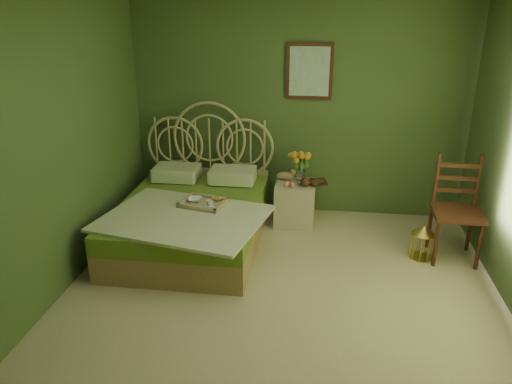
# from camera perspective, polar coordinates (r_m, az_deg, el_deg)

# --- Properties ---
(floor) EXTENTS (4.50, 4.50, 0.00)m
(floor) POSITION_cam_1_polar(r_m,az_deg,el_deg) (4.50, 2.60, -13.20)
(floor) COLOR beige
(floor) RESTS_ON ground
(wall_back) EXTENTS (4.00, 0.00, 4.00)m
(wall_back) POSITION_cam_1_polar(r_m,az_deg,el_deg) (6.08, 4.81, 9.43)
(wall_back) COLOR #4B6032
(wall_back) RESTS_ON floor
(wall_left) EXTENTS (0.00, 4.50, 4.50)m
(wall_left) POSITION_cam_1_polar(r_m,az_deg,el_deg) (4.53, -23.23, 3.57)
(wall_left) COLOR #4B6032
(wall_left) RESTS_ON floor
(wall_art) EXTENTS (0.54, 0.04, 0.64)m
(wall_art) POSITION_cam_1_polar(r_m,az_deg,el_deg) (5.97, 6.12, 13.55)
(wall_art) COLOR #381B0F
(wall_art) RESTS_ON wall_back
(bed) EXTENTS (1.75, 2.22, 1.37)m
(bed) POSITION_cam_1_polar(r_m,az_deg,el_deg) (5.55, -7.28, -2.74)
(bed) COLOR tan
(bed) RESTS_ON floor
(nightstand) EXTENTS (0.47, 0.47, 0.94)m
(nightstand) POSITION_cam_1_polar(r_m,az_deg,el_deg) (5.96, 4.56, -0.42)
(nightstand) COLOR beige
(nightstand) RESTS_ON floor
(chair) EXTENTS (0.49, 0.49, 1.08)m
(chair) POSITION_cam_1_polar(r_m,az_deg,el_deg) (5.50, 21.91, -1.05)
(chair) COLOR #381B0F
(chair) RESTS_ON floor
(birdcage) EXTENTS (0.24, 0.24, 0.37)m
(birdcage) POSITION_cam_1_polar(r_m,az_deg,el_deg) (5.48, 18.53, -5.44)
(birdcage) COLOR gold
(birdcage) RESTS_ON floor
(book_lower) EXTENTS (0.22, 0.27, 0.02)m
(book_lower) POSITION_cam_1_polar(r_m,az_deg,el_deg) (5.90, 6.30, 1.12)
(book_lower) COLOR #381E0F
(book_lower) RESTS_ON nightstand
(book_upper) EXTENTS (0.24, 0.25, 0.02)m
(book_upper) POSITION_cam_1_polar(r_m,az_deg,el_deg) (5.89, 6.31, 1.28)
(book_upper) COLOR #472819
(book_upper) RESTS_ON nightstand
(cereal_bowl) EXTENTS (0.18, 0.18, 0.04)m
(cereal_bowl) POSITION_cam_1_polar(r_m,az_deg,el_deg) (5.33, -6.96, -0.88)
(cereal_bowl) COLOR white
(cereal_bowl) RESTS_ON bed
(coffee_cup) EXTENTS (0.09, 0.09, 0.07)m
(coffee_cup) POSITION_cam_1_polar(r_m,az_deg,el_deg) (5.18, -5.34, -1.29)
(coffee_cup) COLOR white
(coffee_cup) RESTS_ON bed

